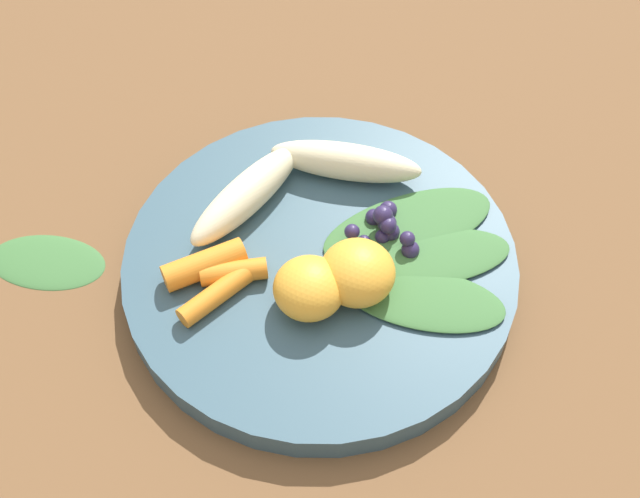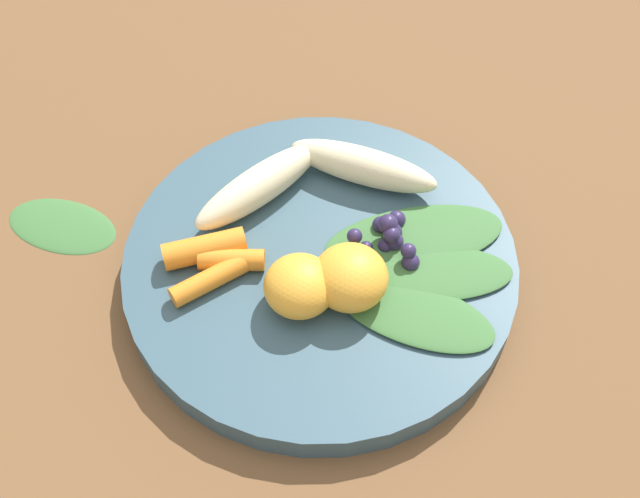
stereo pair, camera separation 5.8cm
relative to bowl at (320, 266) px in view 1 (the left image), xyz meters
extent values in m
plane|color=brown|center=(0.00, 0.00, -0.01)|extent=(2.40, 2.40, 0.00)
cylinder|color=#385666|center=(0.00, 0.00, 0.00)|extent=(0.29, 0.29, 0.02)
ellipsoid|color=beige|center=(0.03, -0.07, 0.03)|extent=(0.12, 0.08, 0.03)
ellipsoid|color=beige|center=(-0.05, -0.06, 0.03)|extent=(0.11, 0.10, 0.03)
ellipsoid|color=#F4A833|center=(-0.01, 0.04, 0.03)|extent=(0.05, 0.05, 0.04)
ellipsoid|color=#F4A833|center=(0.02, 0.03, 0.03)|extent=(0.05, 0.05, 0.04)
cylinder|color=orange|center=(0.08, -0.03, 0.02)|extent=(0.06, 0.02, 0.02)
cylinder|color=orange|center=(0.06, -0.01, 0.02)|extent=(0.05, 0.03, 0.02)
cylinder|color=orange|center=(0.08, 0.00, 0.02)|extent=(0.06, 0.03, 0.02)
sphere|color=#2D234C|center=(-0.03, 0.01, 0.02)|extent=(0.01, 0.01, 0.01)
sphere|color=#2D234C|center=(-0.06, 0.01, 0.02)|extent=(0.01, 0.01, 0.01)
sphere|color=#2D234C|center=(-0.06, -0.01, 0.02)|extent=(0.01, 0.01, 0.01)
sphere|color=#2D234C|center=(-0.05, -0.01, 0.02)|extent=(0.01, 0.01, 0.01)
sphere|color=#2D234C|center=(-0.05, 0.01, 0.03)|extent=(0.01, 0.01, 0.01)
sphere|color=#2D234C|center=(-0.06, 0.00, 0.02)|extent=(0.01, 0.01, 0.01)
sphere|color=#2D234C|center=(-0.06, 0.03, 0.02)|extent=(0.01, 0.01, 0.01)
sphere|color=#2D234C|center=(-0.06, 0.02, 0.03)|extent=(0.01, 0.01, 0.01)
sphere|color=#2D234C|center=(-0.03, 0.02, 0.02)|extent=(0.01, 0.01, 0.01)
sphere|color=#2D234C|center=(-0.05, 0.01, 0.02)|extent=(0.01, 0.01, 0.01)
sphere|color=#2D234C|center=(-0.05, 0.00, 0.03)|extent=(0.01, 0.01, 0.01)
sphere|color=#2D234C|center=(-0.05, 0.01, 0.02)|extent=(0.01, 0.01, 0.01)
sphere|color=#2D234C|center=(-0.03, 0.00, 0.03)|extent=(0.01, 0.01, 0.01)
cylinder|color=white|center=(-0.06, 0.03, 0.01)|extent=(0.04, 0.04, 0.00)
ellipsoid|color=#3D7038|center=(-0.05, 0.07, 0.01)|extent=(0.12, 0.11, 0.00)
ellipsoid|color=#3D7038|center=(-0.07, 0.04, 0.01)|extent=(0.13, 0.08, 0.00)
ellipsoid|color=#3D7038|center=(-0.07, 0.01, 0.01)|extent=(0.14, 0.07, 0.00)
ellipsoid|color=#3D7038|center=(0.18, -0.11, -0.01)|extent=(0.10, 0.09, 0.01)
camera|label=1|loc=(0.16, 0.30, 0.49)|focal=45.60mm
camera|label=2|loc=(0.11, 0.33, 0.49)|focal=45.60mm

